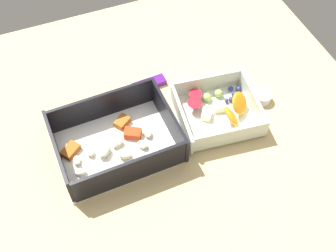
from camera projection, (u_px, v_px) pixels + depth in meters
table_surface at (175, 131)px, 83.44cm from camera, size 80.00×80.00×2.00cm
pasta_container at (116, 142)px, 78.22cm from camera, size 22.26×17.09×6.80cm
fruit_bowl at (217, 110)px, 83.11cm from camera, size 16.99×16.04×5.21cm
candy_bar at (149, 84)px, 88.69cm from camera, size 7.10×2.72×1.20cm
paper_cup_liner at (263, 99)px, 85.83cm from camera, size 3.64×3.64×1.95cm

